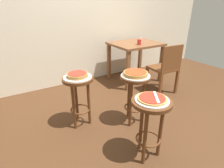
{
  "coord_description": "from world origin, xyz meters",
  "views": [
    {
      "loc": [
        -1.43,
        -1.65,
        1.44
      ],
      "look_at": [
        -0.41,
        0.0,
        0.58
      ],
      "focal_mm": 29.21,
      "sensor_mm": 36.0,
      "label": 1
    }
  ],
  "objects_px": {
    "pizza_foreground": "(152,98)",
    "serving_plate_middle": "(136,76)",
    "stool_middle": "(135,89)",
    "pizza_leftside": "(77,75)",
    "stool_leftside": "(79,91)",
    "condiment_shaker": "(141,40)",
    "serving_plate_foreground": "(152,100)",
    "stool_foreground": "(150,117)",
    "serving_plate_leftside": "(78,77)",
    "cup_near_edge": "(139,42)",
    "pizza_middle": "(136,73)",
    "wooden_chair": "(166,67)",
    "pizza_server_knife": "(156,97)",
    "dining_table": "(135,49)"
  },
  "relations": [
    {
      "from": "pizza_server_knife",
      "to": "serving_plate_leftside",
      "type": "bearing_deg",
      "value": 57.94
    },
    {
      "from": "stool_foreground",
      "to": "stool_leftside",
      "type": "relative_size",
      "value": 1.0
    },
    {
      "from": "serving_plate_leftside",
      "to": "pizza_middle",
      "type": "bearing_deg",
      "value": -27.39
    },
    {
      "from": "stool_middle",
      "to": "pizza_middle",
      "type": "height_order",
      "value": "pizza_middle"
    },
    {
      "from": "serving_plate_foreground",
      "to": "stool_leftside",
      "type": "relative_size",
      "value": 0.48
    },
    {
      "from": "serving_plate_leftside",
      "to": "pizza_server_knife",
      "type": "height_order",
      "value": "pizza_server_knife"
    },
    {
      "from": "stool_foreground",
      "to": "cup_near_edge",
      "type": "xyz_separation_m",
      "value": [
        1.09,
        1.52,
        0.33
      ]
    },
    {
      "from": "pizza_foreground",
      "to": "stool_leftside",
      "type": "xyz_separation_m",
      "value": [
        -0.36,
        0.87,
        -0.19
      ]
    },
    {
      "from": "pizza_foreground",
      "to": "pizza_leftside",
      "type": "xyz_separation_m",
      "value": [
        -0.36,
        0.87,
        0.01
      ]
    },
    {
      "from": "pizza_foreground",
      "to": "pizza_server_knife",
      "type": "height_order",
      "value": "pizza_server_knife"
    },
    {
      "from": "serving_plate_foreground",
      "to": "pizza_leftside",
      "type": "xyz_separation_m",
      "value": [
        -0.36,
        0.87,
        0.03
      ]
    },
    {
      "from": "serving_plate_middle",
      "to": "serving_plate_leftside",
      "type": "distance_m",
      "value": 0.69
    },
    {
      "from": "stool_foreground",
      "to": "wooden_chair",
      "type": "height_order",
      "value": "wooden_chair"
    },
    {
      "from": "pizza_server_knife",
      "to": "stool_foreground",
      "type": "bearing_deg",
      "value": 90.5
    },
    {
      "from": "pizza_foreground",
      "to": "stool_leftside",
      "type": "height_order",
      "value": "pizza_foreground"
    },
    {
      "from": "serving_plate_foreground",
      "to": "serving_plate_leftside",
      "type": "bearing_deg",
      "value": 112.56
    },
    {
      "from": "stool_foreground",
      "to": "serving_plate_leftside",
      "type": "bearing_deg",
      "value": 112.56
    },
    {
      "from": "cup_near_edge",
      "to": "condiment_shaker",
      "type": "height_order",
      "value": "cup_near_edge"
    },
    {
      "from": "stool_foreground",
      "to": "serving_plate_foreground",
      "type": "relative_size",
      "value": 2.08
    },
    {
      "from": "stool_middle",
      "to": "condiment_shaker",
      "type": "bearing_deg",
      "value": 48.13
    },
    {
      "from": "dining_table",
      "to": "pizza_foreground",
      "type": "bearing_deg",
      "value": -124.2
    },
    {
      "from": "stool_middle",
      "to": "wooden_chair",
      "type": "distance_m",
      "value": 1.05
    },
    {
      "from": "pizza_leftside",
      "to": "condiment_shaker",
      "type": "height_order",
      "value": "condiment_shaker"
    },
    {
      "from": "serving_plate_foreground",
      "to": "dining_table",
      "type": "bearing_deg",
      "value": 55.8
    },
    {
      "from": "stool_foreground",
      "to": "serving_plate_leftside",
      "type": "relative_size",
      "value": 1.93
    },
    {
      "from": "condiment_shaker",
      "to": "pizza_foreground",
      "type": "bearing_deg",
      "value": -126.84
    },
    {
      "from": "stool_middle",
      "to": "serving_plate_leftside",
      "type": "height_order",
      "value": "serving_plate_leftside"
    },
    {
      "from": "stool_foreground",
      "to": "pizza_leftside",
      "type": "bearing_deg",
      "value": 112.56
    },
    {
      "from": "pizza_foreground",
      "to": "serving_plate_middle",
      "type": "bearing_deg",
      "value": 65.67
    },
    {
      "from": "serving_plate_leftside",
      "to": "condiment_shaker",
      "type": "height_order",
      "value": "condiment_shaker"
    },
    {
      "from": "serving_plate_middle",
      "to": "wooden_chair",
      "type": "height_order",
      "value": "wooden_chair"
    },
    {
      "from": "stool_middle",
      "to": "stool_leftside",
      "type": "xyz_separation_m",
      "value": [
        -0.61,
        0.32,
        0.0
      ]
    },
    {
      "from": "stool_foreground",
      "to": "pizza_middle",
      "type": "height_order",
      "value": "pizza_middle"
    },
    {
      "from": "stool_middle",
      "to": "cup_near_edge",
      "type": "bearing_deg",
      "value": 48.99
    },
    {
      "from": "serving_plate_leftside",
      "to": "pizza_leftside",
      "type": "relative_size",
      "value": 1.35
    },
    {
      "from": "cup_near_edge",
      "to": "stool_leftside",
      "type": "bearing_deg",
      "value": -155.71
    },
    {
      "from": "serving_plate_middle",
      "to": "pizza_leftside",
      "type": "xyz_separation_m",
      "value": [
        -0.61,
        0.32,
        0.03
      ]
    },
    {
      "from": "serving_plate_middle",
      "to": "wooden_chair",
      "type": "bearing_deg",
      "value": 22.76
    },
    {
      "from": "serving_plate_middle",
      "to": "stool_leftside",
      "type": "distance_m",
      "value": 0.71
    },
    {
      "from": "stool_middle",
      "to": "pizza_leftside",
      "type": "relative_size",
      "value": 2.6
    },
    {
      "from": "cup_near_edge",
      "to": "pizza_server_knife",
      "type": "distance_m",
      "value": 1.88
    },
    {
      "from": "serving_plate_foreground",
      "to": "stool_leftside",
      "type": "xyz_separation_m",
      "value": [
        -0.36,
        0.87,
        -0.18
      ]
    },
    {
      "from": "serving_plate_middle",
      "to": "condiment_shaker",
      "type": "bearing_deg",
      "value": 48.13
    },
    {
      "from": "stool_leftside",
      "to": "dining_table",
      "type": "height_order",
      "value": "dining_table"
    },
    {
      "from": "pizza_middle",
      "to": "stool_foreground",
      "type": "bearing_deg",
      "value": -114.33
    },
    {
      "from": "stool_leftside",
      "to": "pizza_leftside",
      "type": "height_order",
      "value": "pizza_leftside"
    },
    {
      "from": "serving_plate_leftside",
      "to": "cup_near_edge",
      "type": "distance_m",
      "value": 1.6
    },
    {
      "from": "cup_near_edge",
      "to": "wooden_chair",
      "type": "bearing_deg",
      "value": -77.55
    },
    {
      "from": "cup_near_edge",
      "to": "serving_plate_leftside",
      "type": "bearing_deg",
      "value": -155.71
    },
    {
      "from": "condiment_shaker",
      "to": "stool_leftside",
      "type": "bearing_deg",
      "value": -153.58
    }
  ]
}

